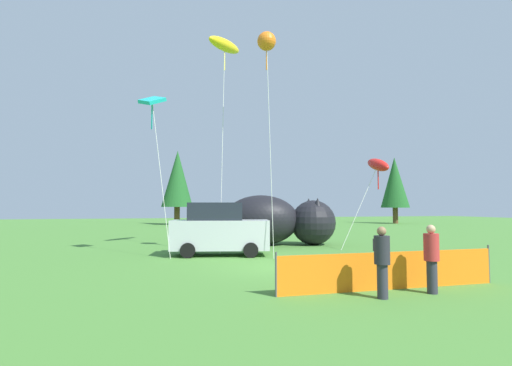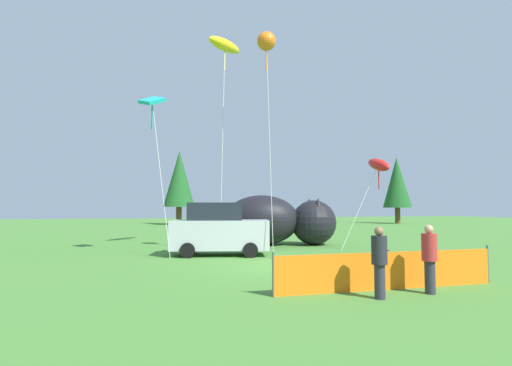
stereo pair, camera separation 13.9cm
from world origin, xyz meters
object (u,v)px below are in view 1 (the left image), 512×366
(parked_car, at_px, (219,230))
(folding_chair, at_px, (379,248))
(spectator_in_white_shirt, at_px, (432,256))
(kite_teal_diamond, at_px, (152,103))
(spectator_in_green_shirt, at_px, (382,259))
(kite_red_lizard, at_px, (378,165))
(kite_orange_flower, at_px, (267,42))
(kite_yellow_hero, at_px, (225,46))
(inflatable_cat, at_px, (276,222))

(parked_car, distance_m, folding_chair, 6.67)
(folding_chair, relative_size, spectator_in_white_shirt, 0.53)
(parked_car, xyz_separation_m, folding_chair, (5.64, -3.51, -0.60))
(parked_car, relative_size, kite_teal_diamond, 0.62)
(folding_chair, xyz_separation_m, spectator_in_green_shirt, (-3.39, -5.51, 0.39))
(kite_red_lizard, bearing_deg, kite_orange_flower, -164.27)
(kite_teal_diamond, height_order, kite_red_lizard, kite_teal_diamond)
(kite_red_lizard, bearing_deg, spectator_in_white_shirt, -116.08)
(folding_chair, distance_m, spectator_in_white_shirt, 5.69)
(spectator_in_white_shirt, bearing_deg, kite_teal_diamond, 124.32)
(kite_yellow_hero, bearing_deg, kite_teal_diamond, -157.65)
(parked_car, xyz_separation_m, spectator_in_green_shirt, (2.25, -9.02, -0.20))
(kite_teal_diamond, relative_size, kite_red_lizard, 1.47)
(kite_red_lizard, height_order, kite_orange_flower, kite_orange_flower)
(parked_car, relative_size, spectator_in_green_shirt, 2.68)
(inflatable_cat, height_order, kite_red_lizard, kite_red_lizard)
(inflatable_cat, relative_size, kite_red_lizard, 1.31)
(spectator_in_white_shirt, relative_size, kite_orange_flower, 0.17)
(parked_car, height_order, folding_chair, parked_car)
(spectator_in_green_shirt, distance_m, kite_red_lizard, 12.52)
(spectator_in_green_shirt, height_order, kite_teal_diamond, kite_teal_diamond)
(kite_teal_diamond, bearing_deg, kite_orange_flower, -17.60)
(kite_teal_diamond, bearing_deg, spectator_in_green_shirt, -62.48)
(kite_yellow_hero, bearing_deg, spectator_in_white_shirt, -74.49)
(spectator_in_green_shirt, xyz_separation_m, kite_orange_flower, (-0.28, 8.32, 8.51))
(spectator_in_white_shirt, relative_size, kite_teal_diamond, 0.23)
(kite_red_lizard, xyz_separation_m, kite_yellow_hero, (-8.01, 1.11, 5.99))
(spectator_in_white_shirt, xyz_separation_m, kite_red_lizard, (4.92, 10.05, 3.39))
(parked_car, xyz_separation_m, kite_red_lizard, (8.65, 1.18, 3.19))
(parked_car, bearing_deg, folding_chair, -19.54)
(parked_car, bearing_deg, spectator_in_green_shirt, -63.64)
(folding_chair, relative_size, inflatable_cat, 0.14)
(folding_chair, bearing_deg, spectator_in_white_shirt, -60.90)
(folding_chair, xyz_separation_m, kite_red_lizard, (3.01, 4.70, 3.79))
(spectator_in_white_shirt, height_order, spectator_in_green_shirt, spectator_in_white_shirt)
(inflatable_cat, bearing_deg, spectator_in_green_shirt, -84.18)
(kite_orange_flower, bearing_deg, spectator_in_green_shirt, -88.09)
(spectator_in_green_shirt, xyz_separation_m, kite_teal_diamond, (-5.14, 9.86, 5.82))
(folding_chair, distance_m, spectator_in_green_shirt, 6.48)
(kite_yellow_hero, bearing_deg, kite_red_lizard, -7.90)
(spectator_in_white_shirt, xyz_separation_m, kite_orange_flower, (-1.76, 8.16, 8.50))
(parked_car, relative_size, spectator_in_white_shirt, 2.65)
(kite_yellow_hero, bearing_deg, parked_car, -105.53)
(parked_car, distance_m, spectator_in_white_shirt, 9.62)
(inflatable_cat, distance_m, kite_yellow_hero, 9.69)
(kite_yellow_hero, bearing_deg, inflatable_cat, 24.00)
(inflatable_cat, height_order, spectator_in_white_shirt, inflatable_cat)
(kite_red_lizard, distance_m, kite_orange_flower, 8.62)
(kite_teal_diamond, xyz_separation_m, kite_yellow_hero, (3.53, 1.45, 3.57))
(folding_chair, bearing_deg, inflatable_cat, 152.58)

